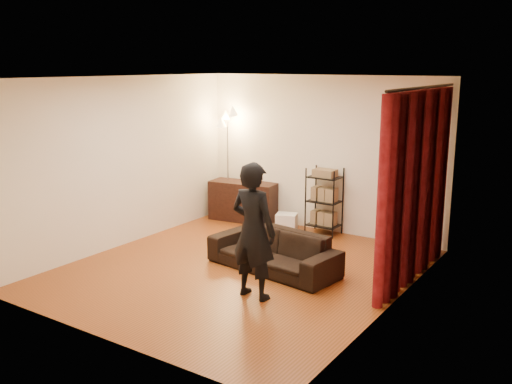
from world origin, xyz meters
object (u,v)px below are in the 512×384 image
Objects in this scene: person at (253,231)px; media_cabinet at (243,201)px; wire_shelf at (324,201)px; storage_boxes at (286,222)px; floor_lamp at (228,165)px; sofa at (273,251)px.

media_cabinet is (-2.17, 2.89, -0.50)m from person.
person reaches higher than wire_shelf.
wire_shelf reaches higher than media_cabinet.
media_cabinet is 3.54× the size of storage_boxes.
person is at bearing -60.88° from media_cabinet.
storage_boxes is (0.98, -0.09, -0.22)m from media_cabinet.
wire_shelf is at bearing 1.43° from floor_lamp.
sofa is 3.03m from floor_lamp.
storage_boxes is 0.17× the size of floor_lamp.
wire_shelf is at bearing 103.95° from sofa.
floor_lamp is (-0.35, -0.00, 0.66)m from media_cabinet.
person is 3.12m from storage_boxes.
person is 3.84m from floor_lamp.
wire_shelf reaches higher than sofa.
media_cabinet is (-1.86, 1.93, 0.09)m from sofa.
storage_boxes is at bearing 123.40° from sofa.
floor_lamp reaches higher than media_cabinet.
storage_boxes is (-0.88, 1.84, -0.14)m from sofa.
person is at bearing -48.92° from floor_lamp.
media_cabinet is at bearing -49.74° from person.
person is 0.84× the size of floor_lamp.
storage_boxes is at bearing -63.68° from person.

